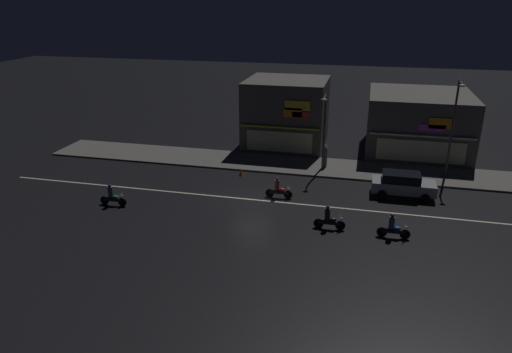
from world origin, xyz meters
The scene contains 14 objects.
ground_plane centered at (0.00, 0.00, 0.00)m, with size 140.00×140.00×0.00m, color black.
lane_divider_stripe centered at (0.00, 0.00, 0.01)m, with size 37.08×0.16×0.01m, color beige.
sidewalk_far centered at (0.00, 7.59, 0.07)m, with size 39.03×4.48×0.14m, color #5B5954.
storefront_left_block centered at (11.71, 14.25, 2.62)m, with size 8.71×9.01×5.24m.
storefront_center_block centered at (0.00, 13.23, 3.07)m, with size 7.21×6.96×6.14m.
streetlamp_west centered at (4.07, 6.87, 3.77)m, with size 0.44×1.64×6.04m.
streetlamp_mid centered at (13.53, 7.59, 4.46)m, with size 0.44×1.64×7.34m.
pedestrian_on_sidewalk centered at (4.23, 7.56, 1.00)m, with size 0.33×0.33×1.84m.
parked_car_near_kerb centered at (10.06, 3.17, 0.87)m, with size 4.30×1.98×1.67m.
motorcycle_lead centered at (5.52, -3.15, 0.63)m, with size 1.90×0.60×1.52m.
motorcycle_following centered at (1.68, 0.77, 0.63)m, with size 1.90×0.60×1.52m.
motorcycle_opposite_lane centered at (-8.86, -3.05, 0.63)m, with size 1.90×0.60×1.52m.
motorcycle_trailing_far centered at (9.23, -3.43, 0.63)m, with size 1.90×0.60×1.52m.
traffic_cone centered at (-1.95, 4.36, 0.28)m, with size 0.36×0.36×0.55m, color orange.
Camera 1 is at (7.20, -28.94, 13.10)m, focal length 33.13 mm.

